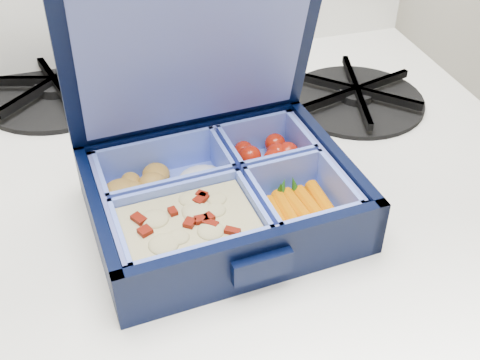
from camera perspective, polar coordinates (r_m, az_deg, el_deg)
name	(u,v)px	position (r m, az deg, el deg)	size (l,w,h in m)	color
bento_box	(222,197)	(0.55, -1.73, -1.63)	(0.24, 0.18, 0.06)	black
burner_grate	(356,94)	(0.75, 10.95, 8.04)	(0.17, 0.17, 0.02)	black
burner_grate_rear	(55,87)	(0.79, -17.10, 8.42)	(0.18, 0.18, 0.02)	black
fork	(272,115)	(0.71, 3.02, 6.21)	(0.03, 0.20, 0.01)	#B5B8C7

